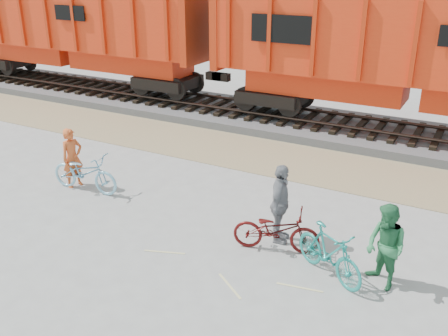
{
  "coord_description": "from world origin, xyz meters",
  "views": [
    {
      "loc": [
        4.54,
        -8.27,
        5.78
      ],
      "look_at": [
        -0.8,
        1.5,
        1.17
      ],
      "focal_mm": 40.0,
      "sensor_mm": 36.0,
      "label": 1
    }
  ],
  "objects": [
    {
      "name": "bicycle_maroon",
      "position": [
        1.05,
        0.43,
        0.49
      ],
      "size": [
        1.96,
        1.13,
        0.97
      ],
      "primitive_type": "imported",
      "rotation": [
        0.0,
        0.0,
        1.85
      ],
      "color": "#4D0D0C",
      "rests_on": "ground"
    },
    {
      "name": "track",
      "position": [
        0.0,
        9.0,
        0.47
      ],
      "size": [
        120.0,
        2.6,
        0.24
      ],
      "color": "black",
      "rests_on": "ballast_bed"
    },
    {
      "name": "person_man",
      "position": [
        3.34,
        0.24,
        0.85
      ],
      "size": [
        1.04,
        1.01,
        1.69
      ],
      "primitive_type": "imported",
      "rotation": [
        0.0,
        0.0,
        -0.66
      ],
      "color": "#2D7646",
      "rests_on": "ground"
    },
    {
      "name": "person_woman",
      "position": [
        0.95,
        0.83,
        0.91
      ],
      "size": [
        0.64,
        1.13,
        1.81
      ],
      "primitive_type": "imported",
      "rotation": [
        0.0,
        0.0,
        1.77
      ],
      "color": "gray",
      "rests_on": "ground"
    },
    {
      "name": "hopper_car_center",
      "position": [
        2.33,
        9.0,
        3.01
      ],
      "size": [
        14.0,
        3.13,
        4.65
      ],
      "color": "black",
      "rests_on": "track"
    },
    {
      "name": "hopper_car_left",
      "position": [
        -12.67,
        9.0,
        3.01
      ],
      "size": [
        14.0,
        3.13,
        4.65
      ],
      "color": "black",
      "rests_on": "track"
    },
    {
      "name": "ground",
      "position": [
        0.0,
        0.0,
        0.0
      ],
      "size": [
        120.0,
        120.0,
        0.0
      ],
      "primitive_type": "plane",
      "color": "#9E9E99",
      "rests_on": "ground"
    },
    {
      "name": "person_solo",
      "position": [
        -5.18,
        0.87,
        0.83
      ],
      "size": [
        0.55,
        0.69,
        1.66
      ],
      "primitive_type": "imported",
      "rotation": [
        0.0,
        0.0,
        1.3
      ],
      "color": "#CE5525",
      "rests_on": "ground"
    },
    {
      "name": "ballast_bed",
      "position": [
        0.0,
        9.0,
        0.15
      ],
      "size": [
        120.0,
        4.0,
        0.3
      ],
      "primitive_type": "cube",
      "color": "slate",
      "rests_on": "ground"
    },
    {
      "name": "gravel_strip",
      "position": [
        0.0,
        5.5,
        0.01
      ],
      "size": [
        120.0,
        3.0,
        0.02
      ],
      "primitive_type": "cube",
      "color": "tan",
      "rests_on": "ground"
    },
    {
      "name": "bicycle_teal",
      "position": [
        2.34,
        0.04,
        0.53
      ],
      "size": [
        1.79,
        1.32,
        1.07
      ],
      "primitive_type": "imported",
      "rotation": [
        0.0,
        0.0,
        1.05
      ],
      "color": "teal",
      "rests_on": "ground"
    },
    {
      "name": "bicycle_blue",
      "position": [
        -4.68,
        0.77,
        0.54
      ],
      "size": [
        2.09,
        0.87,
        1.07
      ],
      "primitive_type": "imported",
      "rotation": [
        0.0,
        0.0,
        1.65
      ],
      "color": "#84C3DD",
      "rests_on": "ground"
    }
  ]
}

